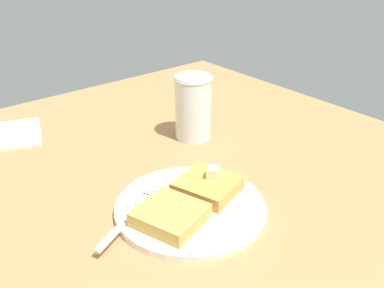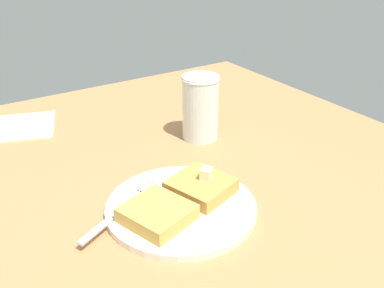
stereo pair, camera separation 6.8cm
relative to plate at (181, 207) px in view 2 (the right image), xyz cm
name	(u,v)px [view 2 (the right image)]	position (x,y,z in cm)	size (l,w,h in cm)	color
table_surface	(150,225)	(4.45, -0.93, -1.87)	(108.85, 108.85, 2.60)	#B27B4C
plate	(181,207)	(0.00, 0.00, 0.00)	(21.15, 21.15, 1.03)	silver
toast_slice_left	(200,185)	(-3.99, -1.29, 1.49)	(7.85, 8.15, 2.05)	gold
toast_slice_middle	(160,212)	(3.99, 1.29, 1.49)	(7.85, 8.15, 2.05)	gold
butter_pat_primary	(208,175)	(-4.92, -0.49, 3.37)	(1.71, 1.53, 1.71)	#F3E6B4
fork	(126,207)	(6.83, -3.48, 0.64)	(14.94, 8.46, 0.36)	silver
syrup_jar	(200,109)	(-15.32, -17.95, 5.08)	(6.94, 6.94, 11.98)	#3C1306
napkin	(15,127)	(13.25, -41.28, -0.42)	(15.03, 12.97, 0.30)	beige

